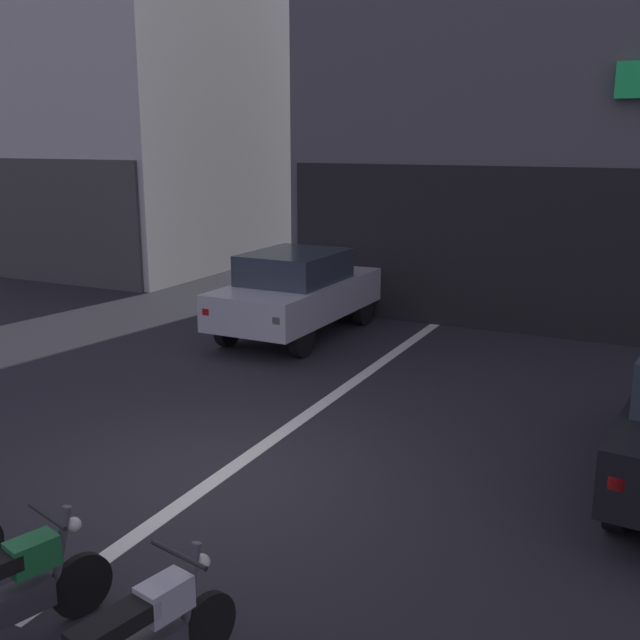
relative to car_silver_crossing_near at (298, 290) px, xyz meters
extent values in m
plane|color=#232328|center=(2.12, -5.85, -0.89)|extent=(120.00, 120.00, 0.00)
cube|color=silver|center=(2.12, 0.15, -0.88)|extent=(0.20, 18.00, 0.01)
cube|color=silver|center=(-9.35, 6.35, 4.62)|extent=(8.32, 8.72, 11.00)
cube|color=#454543|center=(-9.35, 1.93, 0.71)|extent=(7.99, 0.10, 3.20)
cube|color=black|center=(3.95, 2.03, 0.71)|extent=(9.99, 0.10, 3.20)
cylinder|color=black|center=(-0.75, 1.35, -0.57)|extent=(0.19, 0.64, 0.64)
cylinder|color=black|center=(0.80, 1.32, -0.57)|extent=(0.19, 0.64, 0.64)
cylinder|color=black|center=(-0.80, -1.25, -0.57)|extent=(0.19, 0.64, 0.64)
cylinder|color=black|center=(0.75, -1.28, -0.57)|extent=(0.19, 0.64, 0.64)
cube|color=#B7BABF|center=(0.00, 0.04, -0.14)|extent=(1.83, 4.13, 0.66)
cube|color=#2D3842|center=(0.00, -0.11, 0.47)|extent=(1.58, 2.00, 0.56)
cube|color=red|center=(-0.74, -1.97, -0.09)|extent=(0.14, 0.06, 0.12)
cube|color=red|center=(0.67, -1.99, -0.09)|extent=(0.14, 0.06, 0.12)
cylinder|color=black|center=(6.24, -5.16, -0.57)|extent=(0.23, 0.65, 0.64)
cube|color=red|center=(6.25, -5.88, -0.09)|extent=(0.14, 0.07, 0.12)
cylinder|color=black|center=(2.54, -8.49, -0.63)|extent=(0.22, 0.52, 0.52)
cube|color=#38383D|center=(2.36, -9.09, -0.52)|extent=(0.41, 0.76, 0.22)
cube|color=#1E7238|center=(2.43, -8.84, -0.19)|extent=(0.32, 0.41, 0.24)
cylinder|color=#4C4C51|center=(2.50, -8.64, -0.25)|extent=(0.14, 0.25, 0.70)
cylinder|color=black|center=(2.47, -8.71, 0.07)|extent=(0.54, 0.20, 0.04)
sphere|color=silver|center=(2.53, -8.52, -0.09)|extent=(0.12, 0.12, 0.12)
cylinder|color=black|center=(3.74, -8.49, -0.63)|extent=(0.18, 0.52, 0.52)
cube|color=black|center=(3.57, -9.25, -0.17)|extent=(0.35, 0.63, 0.12)
cube|color=#B2B5BA|center=(3.66, -8.85, -0.19)|extent=(0.29, 0.40, 0.24)
cylinder|color=#4C4C51|center=(3.71, -8.64, -0.25)|extent=(0.12, 0.25, 0.70)
cylinder|color=black|center=(3.69, -8.71, 0.07)|extent=(0.54, 0.15, 0.04)
sphere|color=silver|center=(3.74, -8.51, -0.09)|extent=(0.12, 0.12, 0.12)
camera|label=1|loc=(6.59, -12.41, 2.84)|focal=42.11mm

